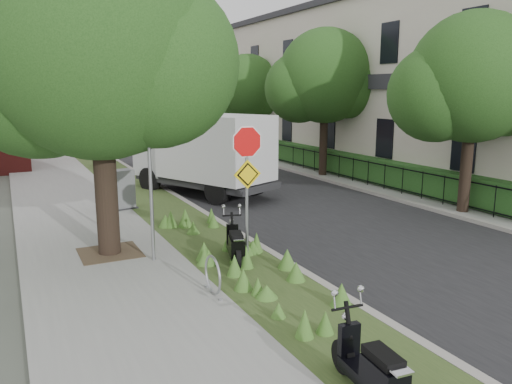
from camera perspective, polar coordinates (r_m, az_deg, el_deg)
ground at (r=11.51m, az=6.66°, el=-8.59°), size 120.00×120.00×0.00m
sidewalk_near at (r=19.47m, az=-20.97°, el=-0.75°), size 3.50×60.00×0.12m
verge at (r=19.90m, az=-13.09°, el=-0.03°), size 2.00×60.00×0.12m
kerb_near at (r=20.15m, az=-10.34°, el=0.24°), size 0.20×60.00×0.13m
road at (r=21.38m, az=-1.31°, el=0.91°), size 7.00×60.00×0.01m
kerb_far at (r=23.07m, az=6.57°, el=1.77°), size 0.20×60.00×0.13m
footpath_far at (r=24.03m, az=9.97°, el=2.05°), size 3.20×60.00×0.12m
street_tree_main at (r=12.04m, az=-18.09°, el=15.07°), size 6.21×5.54×7.66m
bare_post at (r=11.30m, az=-12.00°, el=1.99°), size 0.08×0.08×4.00m
bike_hoop at (r=9.66m, az=-4.96°, el=-9.43°), size 0.06×0.78×0.77m
sign_assembly at (r=10.75m, az=-1.03°, el=2.87°), size 0.94×0.08×3.22m
fence_far at (r=23.36m, az=8.05°, el=3.36°), size 0.04×24.00×1.00m
hedge_far at (r=23.76m, az=9.44°, el=3.46°), size 1.00×24.00×1.10m
terrace_houses at (r=25.82m, az=16.30°, el=11.55°), size 7.40×26.40×8.20m
far_tree_a at (r=17.01m, az=23.32°, el=11.24°), size 4.60×4.10×6.22m
far_tree_b at (r=23.03m, az=7.69°, el=12.49°), size 4.83×4.31×6.56m
far_tree_c at (r=29.98m, az=-1.12°, el=11.55°), size 4.37×3.89×5.93m
scooter_near at (r=11.33m, az=-2.35°, el=-6.33°), size 0.60×1.48×0.72m
scooter_far at (r=6.72m, az=13.42°, el=-19.75°), size 0.43×1.60×0.76m
box_truck at (r=19.08m, az=-5.88°, el=4.73°), size 4.37×6.18×2.62m
utility_cabinet at (r=16.93m, az=-15.30°, el=0.19°), size 1.07×0.83×1.28m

